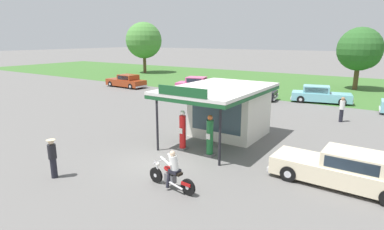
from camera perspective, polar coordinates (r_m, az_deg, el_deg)
ground_plane at (r=15.25m, az=-5.73°, el=-8.30°), size 300.00×300.00×0.00m
grass_verge_strip at (r=42.26m, az=20.98°, el=5.10°), size 120.00×24.00×0.01m
service_station_kiosk at (r=18.59m, az=6.44°, el=1.52°), size 4.57×6.99×3.56m
gas_pump_nearside at (r=16.37m, az=-1.73°, el=-3.07°), size 0.44×0.44×2.11m
gas_pump_offside at (r=15.52m, az=3.26°, el=-4.07°), size 0.44×0.44×2.10m
motorcycle_with_rider at (r=12.30m, az=-3.68°, el=-10.54°), size 2.33×0.70×1.58m
featured_classic_sedan at (r=13.85m, az=25.77°, el=-9.00°), size 5.48×1.97×1.49m
parked_car_back_row_centre at (r=38.64m, az=-11.89°, el=6.01°), size 5.46×2.16×1.53m
parked_car_back_row_centre_right at (r=34.38m, az=1.29°, el=5.44°), size 5.57×3.22×1.63m
parked_car_second_row_spare at (r=30.89m, az=22.29°, el=3.39°), size 5.50×2.86×1.52m
parked_car_back_row_far_left at (r=30.82m, az=10.34°, el=4.17°), size 5.47×2.53×1.54m
bystander_chatting_near_pumps at (r=14.35m, az=-24.07°, el=-7.03°), size 0.37×0.37×1.69m
bystander_leaning_by_kiosk at (r=24.21m, az=25.66°, el=1.03°), size 0.34×0.34×1.77m
tree_oak_far_right at (r=54.44m, az=-8.80°, el=13.15°), size 5.99×5.99×8.41m
tree_oak_centre at (r=40.39m, az=28.44°, el=10.32°), size 4.82×4.82×6.98m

